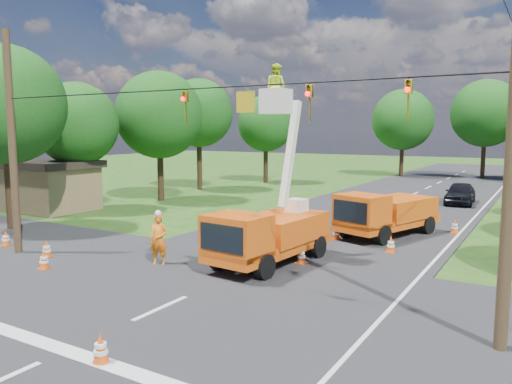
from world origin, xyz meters
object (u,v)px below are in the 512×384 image
Objects in this scene: traffic_cone_7 at (455,226)px; tree_far_b at (486,113)px; traffic_cone_4 at (44,260)px; tree_far_a at (403,120)px; bucket_truck at (269,223)px; tree_left_b at (5,105)px; ground_worker at (159,239)px; traffic_cone_8 at (336,232)px; pole_left at (12,144)px; second_truck at (385,213)px; traffic_cone_5 at (47,249)px; traffic_cone_6 at (6,238)px; tree_left_f at (266,124)px; tree_left_e at (199,113)px; distant_car at (460,193)px; traffic_cone_2 at (301,255)px; traffic_cone_1 at (101,349)px; tree_left_c at (76,124)px; traffic_cone_3 at (391,244)px; tree_left_d at (159,115)px; shed at (50,185)px.

tree_far_b reaches higher than traffic_cone_7.
tree_far_a is (1.42, 44.05, 5.83)m from traffic_cone_4.
tree_far_b is at bearing 91.85° from bucket_truck.
tree_left_b is (-19.85, -10.40, 5.95)m from traffic_cone_7.
ground_worker is at bearing -87.61° from tree_far_a.
traffic_cone_8 is 0.08× the size of pole_left.
traffic_cone_5 is (-10.39, -10.86, -0.77)m from second_truck.
traffic_cone_8 is (11.94, 8.59, 0.00)m from traffic_cone_6.
tree_left_f is (-3.74, 29.55, 5.33)m from traffic_cone_6.
tree_left_b reaches higher than bucket_truck.
second_truck reaches higher than traffic_cone_8.
traffic_cone_6 is 4.45m from pole_left.
tree_left_e is (-17.68, 12.96, 6.13)m from traffic_cone_8.
distant_car is 21.64m from tree_left_e.
traffic_cone_2 is at bearing -44.12° from tree_left_e.
bucket_truck is at bearing 95.55° from traffic_cone_1.
traffic_cone_2 is 12.99m from traffic_cone_6.
distant_car is 28.02m from traffic_cone_6.
tree_far_a is (11.50, 34.00, 0.75)m from tree_left_c.
traffic_cone_2 is 10.08m from traffic_cone_5.
traffic_cone_3 is 1.00× the size of traffic_cone_5.
pole_left reaches higher than ground_worker.
traffic_cone_7 is (13.14, 13.32, 0.00)m from traffic_cone_5.
tree_left_d reaches higher than traffic_cone_3.
tree_left_f is at bearing 151.05° from second_truck.
pole_left reaches higher than second_truck.
ground_worker is 18.53m from tree_left_d.
tree_left_e is (-1.80, 7.00, 0.37)m from tree_left_d.
tree_far_b is (17.80, 15.00, 1.12)m from tree_left_f.
tree_far_b is at bearing 87.61° from traffic_cone_2.
ground_worker is (-5.88, -9.32, -0.16)m from second_truck.
tree_far_a is at bearing 103.29° from bucket_truck.
second_truck is 20.82m from shed.
tree_left_e reaches higher than tree_left_f.
traffic_cone_6 is 1.00× the size of traffic_cone_8.
pole_left is 23.26m from tree_left_e.
second_truck reaches higher than ground_worker.
distant_car is (3.70, 20.34, -0.84)m from bucket_truck.
distant_car is at bearing -64.63° from tree_far_a.
bucket_truck is 0.80× the size of tree_left_b.
bucket_truck is at bearing 24.51° from traffic_cone_5.
tree_left_b is 0.98× the size of tree_far_a.
tree_left_e is at bearing 158.79° from traffic_cone_7.
shed is (-10.21, 7.92, 1.26)m from traffic_cone_5.
traffic_cone_7 is 22.86m from tree_left_c.
tree_far_b reaches higher than tree_left_d.
traffic_cone_1 and traffic_cone_5 have the same top height.
traffic_cone_6 is 16.14m from tree_left_d.
traffic_cone_2 is at bearing 88.99° from traffic_cone_1.
traffic_cone_6 is at bearing -153.22° from traffic_cone_3.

